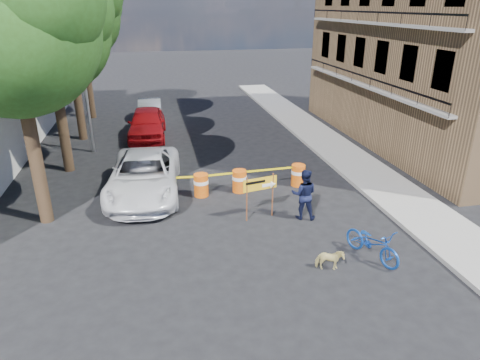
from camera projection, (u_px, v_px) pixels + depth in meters
name	position (u px, v px, depth m)	size (l,w,h in m)	color
ground	(250.00, 228.00, 14.39)	(120.00, 120.00, 0.00)	black
sidewalk_east	(345.00, 156.00, 20.97)	(2.40, 40.00, 0.15)	gray
apartment_building	(446.00, 25.00, 21.62)	(8.00, 16.00, 12.00)	#946F4B
tree_near	(13.00, 27.00, 12.50)	(5.46, 5.20, 9.15)	#332316
tree_mid_a	(49.00, 31.00, 17.16)	(5.25, 5.00, 8.68)	#332316
tree_mid_b	(66.00, 10.00, 21.41)	(5.67, 5.40, 9.62)	#332316
tree_far	(81.00, 18.00, 26.12)	(5.04, 4.80, 8.84)	#332316
streetlamp	(83.00, 64.00, 20.19)	(1.25, 0.18, 8.00)	gray
barrel_far_left	(161.00, 187.00, 16.47)	(0.58, 0.58, 0.90)	#DC420C
barrel_mid_left	(201.00, 185.00, 16.67)	(0.58, 0.58, 0.90)	#DC420C
barrel_mid_right	(239.00, 181.00, 17.06)	(0.58, 0.58, 0.90)	#DC420C
barrel_far_right	(298.00, 175.00, 17.64)	(0.58, 0.58, 0.90)	#DC420C
detour_sign	(264.00, 187.00, 14.68)	(1.24, 0.36, 1.63)	#592D19
pedestrian	(304.00, 194.00, 14.77)	(0.88, 0.69, 1.81)	black
bicycle	(374.00, 229.00, 12.34)	(0.69, 1.03, 1.97)	#164CB6
dog	(329.00, 260.00, 12.02)	(0.35, 0.77, 0.65)	#DACB7D
suv_white	(144.00, 176.00, 16.68)	(2.64, 5.73, 1.59)	white
sedan_red	(147.00, 123.00, 23.88)	(1.97, 4.89, 1.67)	#A70D12
sedan_silver	(150.00, 111.00, 27.40)	(1.44, 4.12, 1.36)	#A4A6AB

